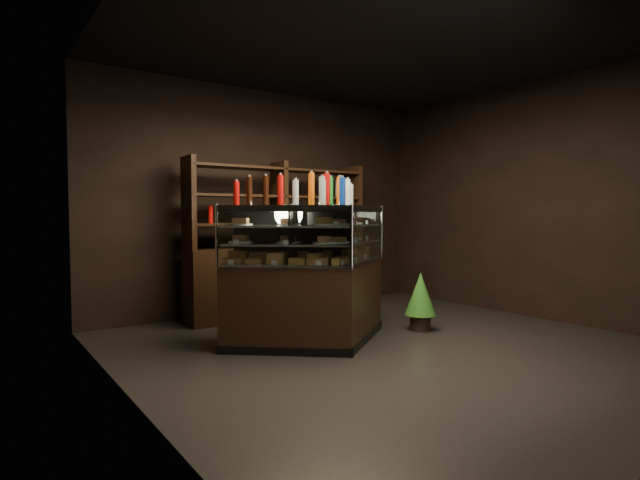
# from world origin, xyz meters

# --- Properties ---
(ground) EXTENTS (5.00, 5.00, 0.00)m
(ground) POSITION_xyz_m (0.00, 0.00, 0.00)
(ground) COLOR black
(ground) RESTS_ON ground
(room_shell) EXTENTS (5.02, 5.02, 3.01)m
(room_shell) POSITION_xyz_m (0.00, 0.00, 1.94)
(room_shell) COLOR black
(room_shell) RESTS_ON ground
(display_case) EXTENTS (2.03, 1.34, 1.42)m
(display_case) POSITION_xyz_m (-0.54, 0.61, 0.47)
(display_case) COLOR black
(display_case) RESTS_ON ground
(food_display) EXTENTS (1.68, 0.89, 0.44)m
(food_display) POSITION_xyz_m (-0.54, 0.60, 1.05)
(food_display) COLOR gold
(food_display) RESTS_ON display_case
(bottles_top) EXTENTS (1.50, 0.75, 0.30)m
(bottles_top) POSITION_xyz_m (-0.54, 0.61, 1.55)
(bottles_top) COLOR #D8590A
(bottles_top) RESTS_ON display_case
(potted_conifer) EXTENTS (0.35, 0.35, 0.75)m
(potted_conifer) POSITION_xyz_m (0.77, 0.38, 0.43)
(potted_conifer) COLOR black
(potted_conifer) RESTS_ON ground
(back_shelving) EXTENTS (2.48, 0.48, 2.00)m
(back_shelving) POSITION_xyz_m (-0.10, 2.05, 0.60)
(back_shelving) COLOR black
(back_shelving) RESTS_ON ground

